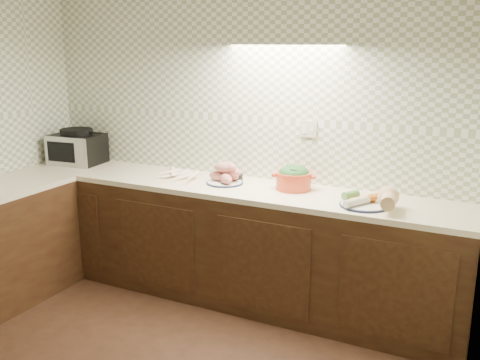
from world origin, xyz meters
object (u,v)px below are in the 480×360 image
at_px(toaster_oven, 77,147).
at_px(parsnip_pile, 177,176).
at_px(sweet_potato_plate, 226,175).
at_px(veg_plate, 375,199).
at_px(onion_bowl, 234,176).
at_px(dutch_oven, 294,178).

height_order(toaster_oven, parsnip_pile, toaster_oven).
xyz_separation_m(toaster_oven, parsnip_pile, (1.10, -0.10, -0.12)).
bearing_deg(toaster_oven, sweet_potato_plate, -6.96).
bearing_deg(sweet_potato_plate, toaster_oven, 178.46).
distance_m(sweet_potato_plate, veg_plate, 1.16).
height_order(parsnip_pile, onion_bowl, onion_bowl).
xyz_separation_m(onion_bowl, dutch_oven, (0.51, -0.04, 0.05)).
bearing_deg(dutch_oven, onion_bowl, 163.07).
height_order(parsnip_pile, dutch_oven, dutch_oven).
distance_m(onion_bowl, veg_plate, 1.16).
bearing_deg(veg_plate, sweet_potato_plate, 174.89).
bearing_deg(dutch_oven, sweet_potato_plate, 175.51).
xyz_separation_m(toaster_oven, veg_plate, (2.66, -0.14, -0.09)).
bearing_deg(toaster_oven, veg_plate, -8.51).
height_order(sweet_potato_plate, dutch_oven, dutch_oven).
relative_size(parsnip_pile, sweet_potato_plate, 1.27).
bearing_deg(sweet_potato_plate, parsnip_pile, -172.14).
relative_size(toaster_oven, sweet_potato_plate, 1.58).
height_order(parsnip_pile, veg_plate, veg_plate).
bearing_deg(veg_plate, parsnip_pile, 178.25).
relative_size(parsnip_pile, dutch_oven, 1.14).
relative_size(parsnip_pile, onion_bowl, 2.81).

